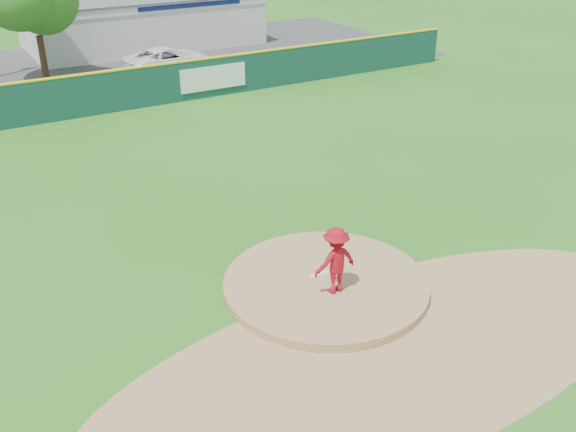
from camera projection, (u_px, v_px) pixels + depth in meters
ground at (326, 288)px, 17.25m from camera, size 120.00×120.00×0.00m
pitchers_mound at (326, 288)px, 17.25m from camera, size 5.50×5.50×0.50m
pitching_rubber at (320, 274)px, 17.35m from camera, size 0.60×0.15×0.04m
infield_dirt_arc at (396, 349)px, 14.94m from camera, size 15.40×15.40×0.01m
parking_lot at (75, 71)px, 38.00m from camera, size 44.00×16.00×0.02m
pitcher at (336, 260)px, 16.27m from camera, size 1.18×0.68×1.83m
van at (169, 60)px, 37.38m from camera, size 5.54×3.12×1.46m
pool_building_grp at (142, 20)px, 43.80m from camera, size 15.20×8.20×3.31m
fence_banners at (36, 103)px, 28.84m from camera, size 21.07×0.04×1.20m
outfield_fence at (119, 89)px, 30.59m from camera, size 40.00×0.14×2.07m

